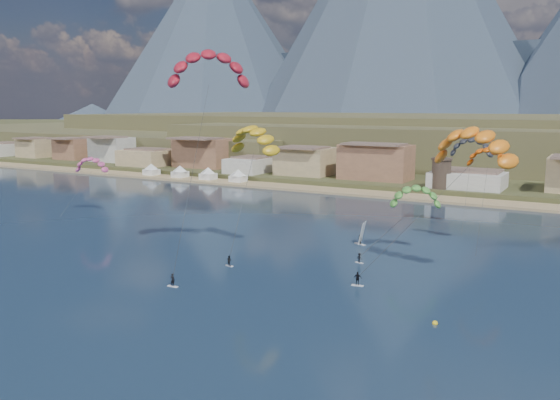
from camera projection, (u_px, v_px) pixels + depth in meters
name	position (u px, v px, depth m)	size (l,w,h in m)	color
ground	(141.00, 325.00, 65.52)	(2400.00, 2400.00, 0.00)	#0D1E32
beach	(414.00, 197.00, 156.23)	(2200.00, 12.00, 0.90)	tan
land	(555.00, 132.00, 544.97)	(2200.00, 900.00, 4.00)	brown
foothills	(550.00, 142.00, 252.09)	(940.00, 210.00, 18.00)	brown
town	(310.00, 158.00, 188.29)	(400.00, 24.00, 12.00)	silver
watchtower	(441.00, 173.00, 159.63)	(5.82, 5.82, 8.60)	#47382D
beach_tents	(193.00, 169.00, 193.08)	(43.40, 6.40, 5.00)	white
kitesurfer_red	(208.00, 63.00, 86.17)	(13.40, 18.74, 34.72)	silver
kitesurfer_yellow	(254.00, 136.00, 95.97)	(11.84, 14.36, 23.13)	silver
kitesurfer_orange	(474.00, 140.00, 79.32)	(20.24, 15.18, 25.54)	silver
kitesurfer_green	(415.00, 193.00, 96.32)	(11.02, 14.49, 15.04)	silver
distant_kite_pink	(91.00, 162.00, 131.94)	(8.63, 6.93, 15.14)	#262626
distant_kite_dark	(472.00, 144.00, 114.27)	(8.88, 5.82, 20.16)	#262626
distant_kite_orange	(488.00, 154.00, 99.01)	(8.31, 6.33, 19.24)	#262626
windsurfer	(361.00, 237.00, 103.60)	(2.59, 2.70, 4.21)	silver
buoy	(435.00, 323.00, 65.82)	(0.64, 0.64, 0.64)	yellow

